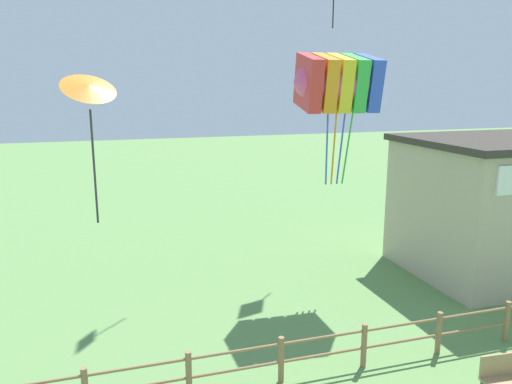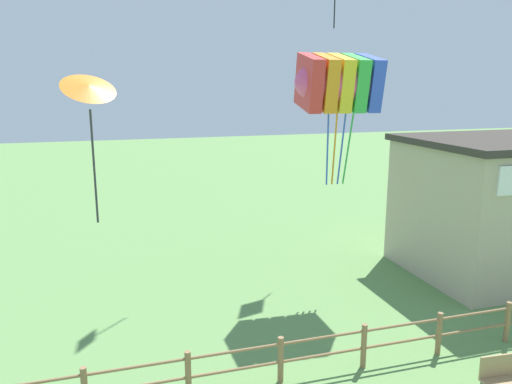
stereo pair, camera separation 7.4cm
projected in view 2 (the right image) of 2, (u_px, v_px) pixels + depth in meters
wooden_fence at (281, 357)px, 11.69m from camera, size 17.60×0.14×1.16m
seaside_building at (501, 205)px, 18.37m from camera, size 6.66×5.50×5.03m
kite_rainbow_parafoil at (339, 82)px, 15.97m from camera, size 3.04×2.07×4.27m
kite_orange_delta at (89, 91)px, 10.90m from camera, size 1.49×1.41×3.42m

